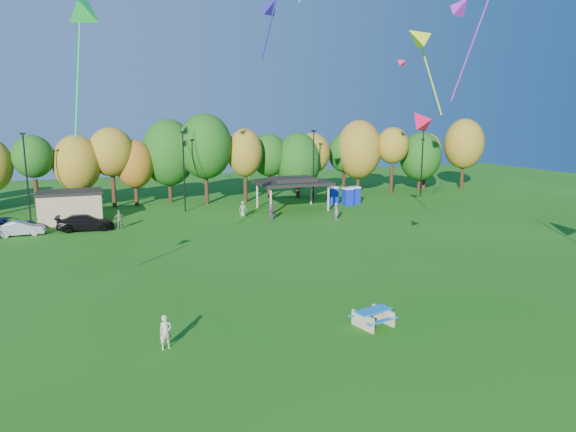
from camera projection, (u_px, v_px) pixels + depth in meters
name	position (u px, v px, depth m)	size (l,w,h in m)	color
ground	(301.00, 374.00, 21.44)	(160.00, 160.00, 0.00)	#19600F
tree_line	(151.00, 157.00, 61.77)	(93.57, 10.55, 11.15)	black
lamp_posts	(184.00, 169.00, 57.95)	(64.50, 0.25, 9.09)	black
utility_building	(71.00, 206.00, 52.53)	(6.30, 4.30, 3.25)	tan
pavilion	(292.00, 182.00, 59.70)	(8.20, 6.20, 3.77)	tan
porta_potties	(345.00, 196.00, 63.53)	(3.75, 2.66, 2.18)	#0E23B9
picnic_table	(373.00, 316.00, 26.39)	(2.29, 2.03, 0.85)	tan
kite_flyer	(166.00, 332.00, 23.66)	(0.59, 0.39, 1.63)	beige
car_b	(21.00, 228.00, 46.68)	(1.39, 3.99, 1.32)	#AEADB3
car_c	(9.00, 225.00, 47.64)	(2.41, 5.22, 1.45)	#0B1A46
car_d	(86.00, 223.00, 48.81)	(2.12, 5.22, 1.51)	black
far_person_0	(119.00, 219.00, 49.50)	(1.08, 0.45, 1.84)	#7D8F57
far_person_2	(243.00, 209.00, 55.51)	(0.86, 0.56, 1.75)	#68885D
far_person_3	(336.00, 211.00, 54.05)	(0.65, 0.43, 1.78)	#A74E99
far_person_4	(272.00, 212.00, 54.09)	(1.53, 0.49, 1.65)	#903C8A
kite_0	(417.00, 37.00, 30.67)	(3.37, 1.82, 5.53)	#BFE017
kite_1	(420.00, 119.00, 25.18)	(1.49, 1.67, 1.37)	#EB0D38
kite_3	(462.00, 6.00, 40.13)	(2.41, 4.89, 8.45)	#BF26CC
kite_4	(271.00, 7.00, 35.93)	(1.86, 2.74, 4.52)	#271A93
kite_9	(400.00, 62.00, 50.75)	(1.36, 1.47, 1.20)	#F31C4A
kite_12	(84.00, 8.00, 24.88)	(2.12, 4.49, 7.53)	#1DD947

